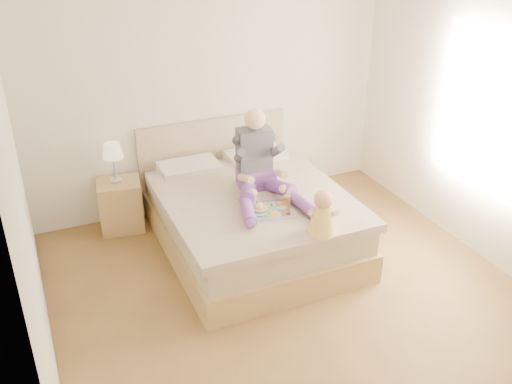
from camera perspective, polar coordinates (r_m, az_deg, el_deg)
name	(u,v)px	position (r m, az deg, el deg)	size (l,w,h in m)	color
room	(312,139)	(4.34, 5.63, 5.28)	(4.02, 4.22, 2.71)	brown
bed	(248,214)	(5.70, -0.82, -2.25)	(1.70, 2.18, 1.00)	#A4844C
nightstand	(121,205)	(6.13, -13.38, -1.28)	(0.49, 0.45, 0.54)	#A4844C
lamp	(113,153)	(5.89, -14.15, 3.80)	(0.21, 0.21, 0.43)	silver
adult	(260,169)	(5.40, 0.37, 2.34)	(0.68, 1.00, 0.81)	#6A3A92
tray	(269,208)	(5.15, 1.34, -1.62)	(0.50, 0.43, 0.12)	silver
baby	(322,215)	(4.79, 6.64, -2.34)	(0.29, 0.36, 0.40)	#FFD150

